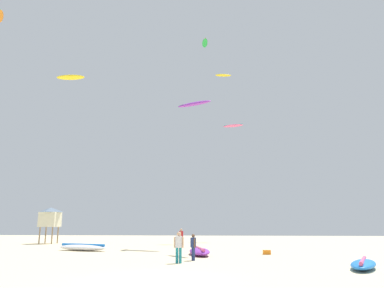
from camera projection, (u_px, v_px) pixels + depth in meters
ground_plane at (154, 280)px, 14.63m from camera, size 120.00×120.00×0.00m
person_foreground at (179, 245)px, 21.07m from camera, size 0.58×0.40×1.75m
person_midground at (193, 245)px, 22.63m from camera, size 0.36×0.48×1.59m
person_left at (181, 236)px, 35.36m from camera, size 0.41×0.59×1.80m
kite_grounded_near at (199, 251)px, 26.47m from camera, size 2.29×4.95×0.60m
kite_grounded_mid at (83, 247)px, 30.90m from camera, size 5.06×2.92×0.57m
kite_grounded_far at (363, 264)px, 18.24m from camera, size 2.68×4.28×0.51m
lifeguard_tower at (50, 217)px, 43.12m from camera, size 2.30×2.30×4.15m
cooler_box at (267, 252)px, 27.03m from camera, size 0.56×0.36×0.32m
kite_aloft_0 at (205, 43)px, 43.40m from camera, size 0.86×2.26×0.28m
kite_aloft_1 at (194, 104)px, 38.28m from camera, size 4.06×2.72×0.71m
kite_aloft_3 at (233, 126)px, 52.53m from camera, size 3.05×1.59×0.38m
kite_aloft_4 at (71, 77)px, 37.59m from camera, size 2.93×0.91×0.47m
kite_aloft_5 at (223, 75)px, 51.67m from camera, size 2.34×1.00×0.29m
kite_aloft_6 at (0, 16)px, 37.65m from camera, size 1.97×2.57×0.62m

